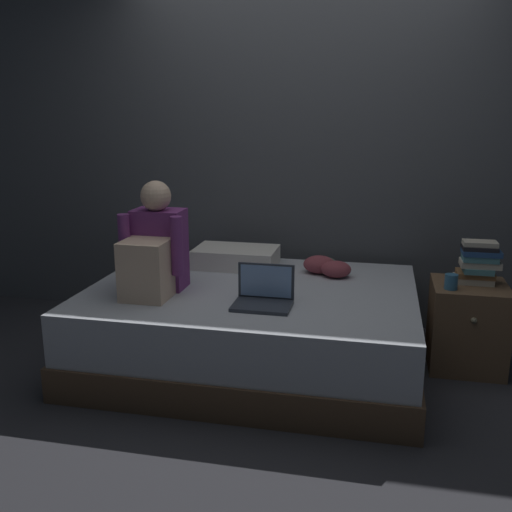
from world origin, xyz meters
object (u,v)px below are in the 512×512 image
object	(u,v)px
person_sitting	(154,251)
mug	(451,282)
bed	(252,326)
clothes_pile	(326,266)
pillow	(236,257)
laptop	(264,296)
book_stack	(478,263)
nightstand	(467,326)

from	to	relation	value
person_sitting	mug	distance (m)	1.75
bed	clothes_pile	size ratio (longest dim) A/B	6.25
bed	pillow	size ratio (longest dim) A/B	3.57
laptop	pillow	world-z (taller)	laptop
mug	person_sitting	bearing A→B (deg)	-169.03
person_sitting	book_stack	size ratio (longest dim) A/B	2.47
mug	clothes_pile	xyz separation A→B (m)	(-0.76, 0.27, -0.02)
person_sitting	clothes_pile	world-z (taller)	person_sitting
nightstand	person_sitting	xyz separation A→B (m)	(-1.84, -0.45, 0.49)
mug	clothes_pile	size ratio (longest dim) A/B	0.28
person_sitting	pillow	bearing A→B (deg)	63.63
bed	mug	bearing A→B (deg)	6.06
person_sitting	clothes_pile	distance (m)	1.14
nightstand	pillow	xyz separation A→B (m)	(-1.52, 0.21, 0.30)
bed	nightstand	bearing A→B (deg)	10.63
bed	pillow	bearing A→B (deg)	115.68
person_sitting	bed	bearing A→B (deg)	20.96
laptop	book_stack	size ratio (longest dim) A/B	1.21
bed	person_sitting	distance (m)	0.77
nightstand	pillow	bearing A→B (deg)	172.27
mug	clothes_pile	distance (m)	0.80
pillow	mug	distance (m)	1.42
clothes_pile	pillow	bearing A→B (deg)	174.53
laptop	pillow	size ratio (longest dim) A/B	0.57
nightstand	mug	world-z (taller)	mug
bed	pillow	xyz separation A→B (m)	(-0.22, 0.45, 0.32)
laptop	clothes_pile	xyz separation A→B (m)	(0.28, 0.70, -0.00)
person_sitting	mug	size ratio (longest dim) A/B	7.28
nightstand	mug	size ratio (longest dim) A/B	5.90
nightstand	clothes_pile	size ratio (longest dim) A/B	1.66
bed	nightstand	xyz separation A→B (m)	(1.30, 0.24, 0.02)
bed	laptop	bearing A→B (deg)	-66.50
laptop	mug	xyz separation A→B (m)	(1.04, 0.43, 0.02)
person_sitting	mug	world-z (taller)	person_sitting
laptop	nightstand	bearing A→B (deg)	25.45
bed	book_stack	world-z (taller)	book_stack
laptop	person_sitting	bearing A→B (deg)	171.39
laptop	clothes_pile	size ratio (longest dim) A/B	1.00
bed	mug	distance (m)	1.22
clothes_pile	book_stack	bearing A→B (deg)	-6.86
person_sitting	clothes_pile	size ratio (longest dim) A/B	2.05
bed	book_stack	distance (m)	1.42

